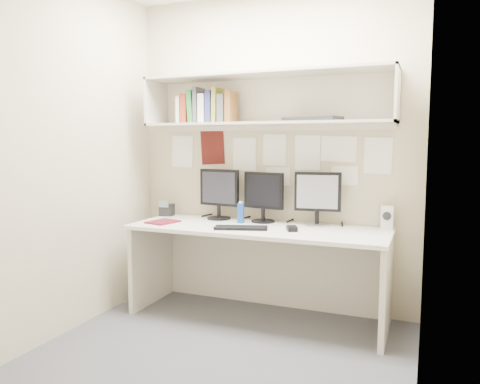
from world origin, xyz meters
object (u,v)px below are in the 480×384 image
at_px(desk, 258,272).
at_px(speaker, 387,217).
at_px(keyboard, 241,228).
at_px(maroon_notebook, 163,222).
at_px(monitor_right, 318,196).
at_px(monitor_left, 219,192).
at_px(monitor_center, 264,194).
at_px(desk_phone, 167,210).

distance_m(desk, speaker, 1.08).
height_order(keyboard, maroon_notebook, keyboard).
distance_m(monitor_right, speaker, 0.55).
distance_m(monitor_left, monitor_center, 0.40).
xyz_separation_m(monitor_left, monitor_center, (0.40, 0.00, -0.01)).
bearing_deg(desk, keyboard, -118.62).
xyz_separation_m(desk, speaker, (0.94, 0.26, 0.45)).
xyz_separation_m(desk, maroon_notebook, (-0.78, -0.12, 0.37)).
relative_size(speaker, maroon_notebook, 0.75).
bearing_deg(desk_phone, monitor_right, -7.71).
relative_size(keyboard, desk_phone, 2.86).
relative_size(monitor_center, monitor_right, 0.97).
distance_m(speaker, maroon_notebook, 1.76).
height_order(desk, desk_phone, desk_phone).
bearing_deg(desk_phone, speaker, -6.50).
relative_size(keyboard, maroon_notebook, 1.68).
xyz_separation_m(desk, monitor_left, (-0.43, 0.22, 0.60)).
height_order(keyboard, desk_phone, desk_phone).
xyz_separation_m(keyboard, speaker, (1.02, 0.41, 0.08)).
bearing_deg(maroon_notebook, monitor_right, 29.50).
height_order(monitor_right, desk_phone, monitor_right).
xyz_separation_m(speaker, maroon_notebook, (-1.72, -0.39, -0.08)).
bearing_deg(monitor_center, speaker, 12.66).
distance_m(monitor_center, keyboard, 0.43).
height_order(monitor_left, keyboard, monitor_left).
bearing_deg(monitor_right, speaker, -3.49).
xyz_separation_m(monitor_center, keyboard, (-0.05, -0.37, -0.22)).
relative_size(desk, maroon_notebook, 8.45).
bearing_deg(desk, monitor_right, 27.80).
height_order(monitor_right, keyboard, monitor_right).
distance_m(monitor_right, keyboard, 0.66).
relative_size(monitor_right, keyboard, 1.06).
xyz_separation_m(desk, desk_phone, (-0.94, 0.21, 0.42)).
distance_m(monitor_left, keyboard, 0.56).
bearing_deg(keyboard, maroon_notebook, 161.01).
distance_m(keyboard, maroon_notebook, 0.70).
distance_m(monitor_right, maroon_notebook, 1.26).
xyz_separation_m(monitor_right, maroon_notebook, (-1.20, -0.34, -0.23)).
bearing_deg(monitor_right, desk, -160.54).
bearing_deg(maroon_notebook, speaker, 26.17).
relative_size(monitor_left, maroon_notebook, 1.80).
bearing_deg(speaker, monitor_center, -177.86).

